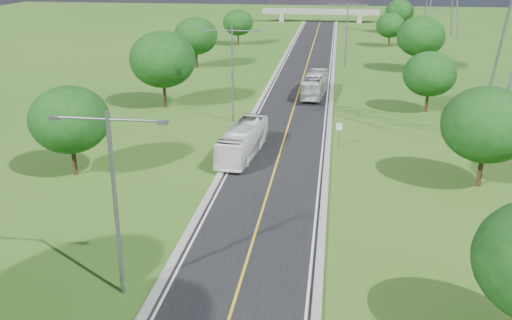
% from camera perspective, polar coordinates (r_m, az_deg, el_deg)
% --- Properties ---
extents(ground, '(260.00, 260.00, 0.00)m').
position_cam_1_polar(ground, '(74.94, 4.30, 6.84)').
color(ground, '#275A19').
rests_on(ground, ground).
extents(road, '(8.00, 150.00, 0.06)m').
position_cam_1_polar(road, '(80.78, 4.60, 7.82)').
color(road, black).
rests_on(road, ground).
extents(curb_left, '(0.50, 150.00, 0.22)m').
position_cam_1_polar(curb_left, '(81.12, 1.58, 7.98)').
color(curb_left, gray).
rests_on(curb_left, ground).
extents(curb_right, '(0.50, 150.00, 0.22)m').
position_cam_1_polar(curb_right, '(80.63, 7.65, 7.74)').
color(curb_right, gray).
rests_on(curb_right, ground).
extents(speed_limit_sign, '(0.55, 0.09, 2.40)m').
position_cam_1_polar(speed_limit_sign, '(53.12, 8.30, 2.92)').
color(speed_limit_sign, slate).
rests_on(speed_limit_sign, ground).
extents(overpass, '(30.00, 3.00, 3.20)m').
position_cam_1_polar(overpass, '(153.60, 6.47, 14.45)').
color(overpass, gray).
rests_on(overpass, ground).
extents(streetlight_near_left, '(5.90, 0.25, 10.00)m').
position_cam_1_polar(streetlight_near_left, '(29.20, -14.00, -2.93)').
color(streetlight_near_left, slate).
rests_on(streetlight_near_left, ground).
extents(streetlight_mid_left, '(5.90, 0.25, 10.00)m').
position_cam_1_polar(streetlight_mid_left, '(59.84, -2.38, 9.33)').
color(streetlight_mid_left, slate).
rests_on(streetlight_mid_left, ground).
extents(streetlight_far_right, '(5.90, 0.25, 10.00)m').
position_cam_1_polar(streetlight_far_right, '(91.52, 9.05, 12.83)').
color(streetlight_far_right, slate).
rests_on(streetlight_far_right, ground).
extents(tree_lb, '(6.30, 6.30, 7.33)m').
position_cam_1_polar(tree_lb, '(47.40, -18.14, 3.86)').
color(tree_lb, black).
rests_on(tree_lb, ground).
extents(tree_lc, '(7.56, 7.56, 8.79)m').
position_cam_1_polar(tree_lc, '(66.82, -9.32, 9.90)').
color(tree_lc, black).
rests_on(tree_lc, ground).
extents(tree_ld, '(6.72, 6.72, 7.82)m').
position_cam_1_polar(tree_ld, '(90.30, -6.05, 12.24)').
color(tree_ld, black).
rests_on(tree_ld, ground).
extents(tree_le, '(5.88, 5.88, 6.84)m').
position_cam_1_polar(tree_le, '(113.19, -1.81, 13.58)').
color(tree_le, black).
rests_on(tree_le, ground).
extents(tree_rb, '(6.72, 6.72, 7.82)m').
position_cam_1_polar(tree_rb, '(45.94, 22.08, 3.29)').
color(tree_rb, black).
rests_on(tree_rb, ground).
extents(tree_rc, '(5.88, 5.88, 6.84)m').
position_cam_1_polar(tree_rc, '(66.88, 16.97, 8.22)').
color(tree_rc, black).
rests_on(tree_rc, ground).
extents(tree_rd, '(7.14, 7.14, 8.30)m').
position_cam_1_polar(tree_rd, '(90.46, 16.16, 11.79)').
color(tree_rd, black).
rests_on(tree_rd, ground).
extents(tree_re, '(5.46, 5.46, 6.35)m').
position_cam_1_polar(tree_re, '(114.01, 13.28, 12.97)').
color(tree_re, black).
rests_on(tree_re, ground).
extents(tree_rf, '(6.30, 6.30, 7.33)m').
position_cam_1_polar(tree_rf, '(134.08, 14.15, 14.15)').
color(tree_rf, black).
rests_on(tree_rf, ground).
extents(bus_outbound, '(3.07, 10.27, 2.82)m').
position_cam_1_polar(bus_outbound, '(72.50, 5.88, 7.53)').
color(bus_outbound, beige).
rests_on(bus_outbound, road).
extents(bus_inbound, '(3.32, 10.18, 2.79)m').
position_cam_1_polar(bus_inbound, '(50.20, -1.33, 1.94)').
color(bus_inbound, white).
rests_on(bus_inbound, road).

